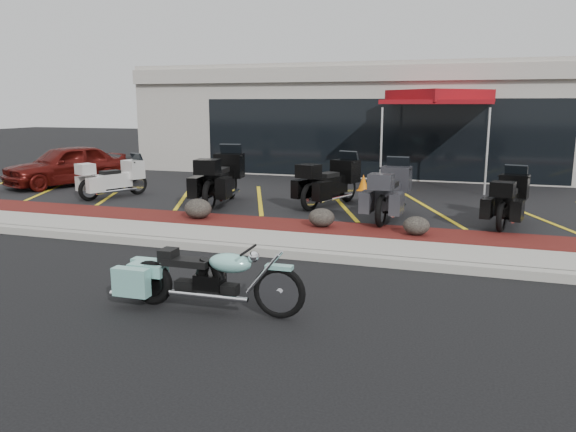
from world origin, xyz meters
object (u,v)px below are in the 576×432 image
(touring_white, at_px, (137,174))
(hero_cruiser, at_px, (279,285))
(traffic_cone, at_px, (363,182))
(popup_canopy, at_px, (438,99))
(parked_car, at_px, (66,165))

(touring_white, bearing_deg, hero_cruiser, -112.97)
(traffic_cone, xyz_separation_m, popup_canopy, (1.90, 1.70, 2.40))
(hero_cruiser, distance_m, touring_white, 9.75)
(traffic_cone, bearing_deg, popup_canopy, 41.74)
(touring_white, height_order, popup_canopy, popup_canopy)
(hero_cruiser, xyz_separation_m, touring_white, (-6.64, 7.13, 0.28))
(parked_car, bearing_deg, traffic_cone, 35.78)
(hero_cruiser, height_order, popup_canopy, popup_canopy)
(touring_white, xyz_separation_m, parked_car, (-3.07, 0.87, 0.05))
(hero_cruiser, bearing_deg, popup_canopy, 83.20)
(parked_car, bearing_deg, hero_cruiser, -15.36)
(hero_cruiser, relative_size, traffic_cone, 5.39)
(touring_white, bearing_deg, parked_car, 98.25)
(touring_white, relative_size, parked_car, 0.54)
(hero_cruiser, distance_m, traffic_cone, 9.88)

